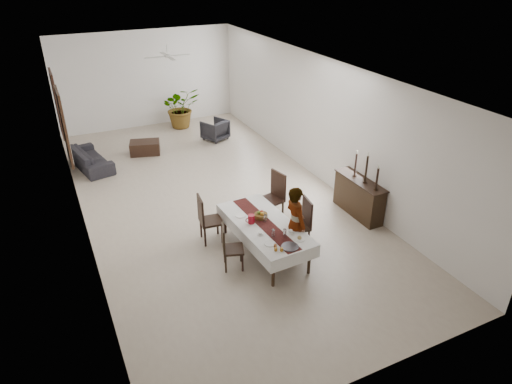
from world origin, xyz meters
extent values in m
cube|color=#BAAA94|center=(0.00, 0.00, 0.00)|extent=(6.00, 12.00, 0.00)
cube|color=white|center=(0.00, 0.00, 3.20)|extent=(6.00, 12.00, 0.02)
cube|color=white|center=(0.00, 6.00, 1.60)|extent=(6.00, 0.02, 3.20)
cube|color=white|center=(0.00, -6.00, 1.60)|extent=(6.00, 0.02, 3.20)
cube|color=white|center=(-3.00, 0.00, 1.60)|extent=(0.02, 12.00, 3.20)
cube|color=white|center=(3.00, 0.00, 1.60)|extent=(0.02, 12.00, 3.20)
cube|color=black|center=(0.15, -2.61, 0.65)|extent=(1.00, 2.18, 0.04)
cylinder|color=black|center=(-0.19, -3.64, 0.31)|extent=(0.07, 0.07, 0.62)
cylinder|color=black|center=(0.59, -3.60, 0.31)|extent=(0.07, 0.07, 0.62)
cylinder|color=black|center=(-0.30, -1.61, 0.31)|extent=(0.07, 0.07, 0.62)
cylinder|color=black|center=(0.49, -1.57, 0.31)|extent=(0.07, 0.07, 0.62)
cube|color=silver|center=(0.15, -2.61, 0.67)|extent=(1.17, 2.35, 0.01)
cube|color=silver|center=(-0.37, -2.63, 0.54)|extent=(0.13, 2.29, 0.27)
cube|color=silver|center=(0.67, -2.58, 0.54)|extent=(0.13, 2.29, 0.27)
cube|color=white|center=(0.21, -3.75, 0.54)|extent=(1.05, 0.06, 0.27)
cube|color=silver|center=(0.09, -1.46, 0.54)|extent=(1.05, 0.06, 0.27)
cube|color=#4F1916|center=(0.15, -2.61, 0.68)|extent=(0.43, 2.24, 0.00)
cylinder|color=maroon|center=(-0.08, -2.48, 0.77)|extent=(0.14, 0.14, 0.18)
torus|color=maroon|center=(-0.16, -2.49, 0.77)|extent=(0.11, 0.02, 0.11)
cylinder|color=white|center=(0.29, -3.18, 0.75)|extent=(0.06, 0.06, 0.15)
cylinder|color=silver|center=(0.09, -3.10, 0.75)|extent=(0.06, 0.06, 0.15)
cylinder|color=white|center=(0.19, -2.56, 0.75)|extent=(0.06, 0.06, 0.15)
cylinder|color=white|center=(0.44, -3.13, 0.70)|extent=(0.08, 0.08, 0.05)
cylinder|color=white|center=(0.44, -3.13, 0.68)|extent=(0.13, 0.13, 0.01)
cylinder|color=silver|center=(-0.10, -2.93, 0.70)|extent=(0.08, 0.08, 0.05)
cylinder|color=silver|center=(-0.10, -2.93, 0.68)|extent=(0.13, 0.13, 0.01)
cylinder|color=white|center=(0.48, -3.39, 0.68)|extent=(0.21, 0.21, 0.01)
sphere|color=tan|center=(0.48, -3.39, 0.71)|extent=(0.08, 0.08, 0.08)
cylinder|color=silver|center=(-0.08, -3.29, 0.68)|extent=(0.21, 0.21, 0.01)
cylinder|color=white|center=(-0.16, -2.13, 0.68)|extent=(0.21, 0.21, 0.01)
cylinder|color=#434248|center=(0.20, -3.54, 0.69)|extent=(0.32, 0.32, 0.02)
cylinder|color=#9A6116|center=(0.00, -3.58, 0.71)|extent=(0.06, 0.06, 0.07)
cylinder|color=#955A15|center=(-0.09, -3.53, 0.71)|extent=(0.06, 0.06, 0.07)
cylinder|color=brown|center=(-0.05, -3.44, 0.71)|extent=(0.06, 0.06, 0.07)
cylinder|color=brown|center=(0.18, -2.38, 0.72)|extent=(0.27, 0.27, 0.09)
sphere|color=maroon|center=(0.21, -2.36, 0.79)|extent=(0.08, 0.08, 0.08)
sphere|color=olive|center=(0.14, -2.36, 0.79)|extent=(0.07, 0.07, 0.07)
sphere|color=gold|center=(0.18, -2.43, 0.79)|extent=(0.07, 0.07, 0.07)
cube|color=black|center=(0.85, -2.71, 0.47)|extent=(0.51, 0.51, 0.05)
cylinder|color=black|center=(1.00, -2.91, 0.22)|extent=(0.05, 0.05, 0.44)
cylinder|color=black|center=(1.05, -2.55, 0.22)|extent=(0.05, 0.05, 0.44)
cylinder|color=black|center=(0.64, -2.86, 0.22)|extent=(0.05, 0.05, 0.44)
cylinder|color=black|center=(0.69, -2.50, 0.22)|extent=(0.05, 0.05, 0.44)
cube|color=black|center=(1.05, -2.73, 0.78)|extent=(0.10, 0.45, 0.57)
cube|color=black|center=(0.84, -1.54, 0.50)|extent=(0.57, 0.57, 0.05)
cylinder|color=black|center=(1.07, -1.69, 0.24)|extent=(0.06, 0.06, 0.47)
cylinder|color=black|center=(0.99, -1.31, 0.24)|extent=(0.06, 0.06, 0.47)
cylinder|color=black|center=(0.69, -1.77, 0.24)|extent=(0.06, 0.06, 0.47)
cylinder|color=black|center=(0.61, -1.39, 0.24)|extent=(0.06, 0.06, 0.47)
cube|color=black|center=(1.05, -1.49, 0.83)|extent=(0.15, 0.48, 0.61)
cube|color=black|center=(-0.61, -2.80, 0.41)|extent=(0.49, 0.49, 0.04)
cylinder|color=black|center=(-0.71, -2.60, 0.19)|extent=(0.05, 0.05, 0.38)
cylinder|color=black|center=(-0.81, -2.90, 0.19)|extent=(0.05, 0.05, 0.38)
cylinder|color=black|center=(-0.41, -2.70, 0.19)|extent=(0.05, 0.05, 0.38)
cylinder|color=black|center=(-0.51, -3.00, 0.19)|extent=(0.05, 0.05, 0.38)
cube|color=black|center=(-0.78, -2.74, 0.67)|extent=(0.16, 0.38, 0.50)
cube|color=black|center=(-0.66, -1.74, 0.47)|extent=(0.49, 0.49, 0.05)
cylinder|color=black|center=(-0.82, -1.54, 0.22)|extent=(0.05, 0.05, 0.44)
cylinder|color=black|center=(-0.86, -1.90, 0.22)|extent=(0.05, 0.05, 0.44)
cylinder|color=black|center=(-0.46, -1.58, 0.22)|extent=(0.05, 0.05, 0.44)
cylinder|color=black|center=(-0.50, -1.94, 0.22)|extent=(0.05, 0.05, 0.44)
cube|color=black|center=(-0.86, -1.72, 0.77)|extent=(0.09, 0.45, 0.57)
imported|color=gray|center=(0.62, -2.99, 0.77)|extent=(0.38, 0.57, 1.54)
cube|color=black|center=(2.78, -2.18, 0.42)|extent=(0.38, 1.42, 0.85)
cube|color=black|center=(2.78, -2.18, 0.86)|extent=(0.42, 1.47, 0.03)
cylinder|color=black|center=(2.78, -2.70, 0.89)|extent=(0.09, 0.09, 0.03)
cylinder|color=black|center=(2.78, -2.70, 1.14)|extent=(0.05, 0.05, 0.47)
cylinder|color=beige|center=(2.78, -2.70, 1.42)|extent=(0.03, 0.03, 0.08)
cylinder|color=black|center=(2.78, -2.33, 0.89)|extent=(0.09, 0.09, 0.03)
cylinder|color=black|center=(2.78, -2.33, 1.21)|extent=(0.05, 0.05, 0.61)
cylinder|color=#EEE9CE|center=(2.78, -2.33, 1.56)|extent=(0.03, 0.03, 0.08)
cylinder|color=black|center=(2.78, -1.95, 0.89)|extent=(0.09, 0.09, 0.03)
cylinder|color=black|center=(2.78, -1.95, 1.17)|extent=(0.05, 0.05, 0.52)
cylinder|color=silver|center=(2.78, -1.95, 1.46)|extent=(0.03, 0.03, 0.08)
imported|color=#28252A|center=(-2.42, 3.19, 0.27)|extent=(1.08, 1.97, 0.54)
imported|color=#27252A|center=(1.52, 3.68, 0.33)|extent=(0.93, 0.94, 0.65)
cube|color=black|center=(-0.81, 3.50, 0.19)|extent=(0.99, 0.79, 0.38)
imported|color=#265923|center=(0.92, 5.31, 0.70)|extent=(1.26, 1.10, 1.39)
cube|color=black|center=(-2.96, 2.20, 1.60)|extent=(0.06, 1.05, 1.85)
cube|color=white|center=(-2.92, 2.20, 1.60)|extent=(0.01, 0.90, 1.70)
cube|color=black|center=(-2.96, 4.30, 1.60)|extent=(0.06, 1.05, 1.85)
cube|color=white|center=(-2.92, 4.30, 1.60)|extent=(0.01, 0.90, 1.70)
cylinder|color=white|center=(0.00, 3.00, 3.10)|extent=(0.04, 0.04, 0.20)
cylinder|color=white|center=(0.00, 3.00, 2.90)|extent=(0.16, 0.16, 0.08)
cube|color=white|center=(0.00, 3.35, 2.90)|extent=(0.10, 0.55, 0.01)
cube|color=silver|center=(0.00, 2.65, 2.90)|extent=(0.10, 0.55, 0.01)
cube|color=white|center=(0.35, 3.00, 2.90)|extent=(0.55, 0.10, 0.01)
cube|color=beige|center=(-0.35, 3.00, 2.90)|extent=(0.55, 0.10, 0.01)
camera|label=1|loc=(-3.32, -9.43, 5.43)|focal=32.00mm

